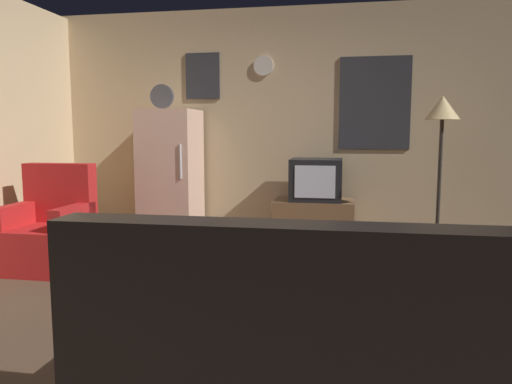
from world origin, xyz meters
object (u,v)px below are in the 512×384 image
Objects in this scene: tv_stand at (314,225)px; standing_lamp at (442,121)px; armchair at (50,232)px; wine_glass at (209,226)px; mug_ceramic_tan at (197,238)px; mug_ceramic_white at (188,234)px; fridge at (171,177)px; remote_control at (204,238)px; crt_tv at (316,180)px; couch at (280,353)px; book_stack at (375,249)px; coffee_table at (199,268)px.

standing_lamp is at bearing -16.78° from tv_stand.
tv_stand is 0.53× the size of standing_lamp.
tv_stand is 0.87× the size of armchair.
mug_ceramic_tan is at bearing -92.69° from wine_glass.
armchair is at bearing 158.90° from mug_ceramic_white.
fridge is 1.94m from remote_control.
crt_tv reaches higher than mug_ceramic_tan.
armchair is 3.17m from couch.
mug_ceramic_tan reaches higher than tv_stand.
armchair is (-1.65, 0.41, -0.19)m from wine_glass.
wine_glass is 0.73× the size of book_stack.
crt_tv reaches higher than coffee_table.
couch reaches higher than mug_ceramic_tan.
wine_glass is 1.71m from armchair.
remote_control is 2.12m from book_stack.
standing_lamp reaches higher than couch.
coffee_table is 4.80× the size of wine_glass.
coffee_table is 0.28m from mug_ceramic_white.
book_stack is (1.48, 1.61, -0.43)m from mug_ceramic_white.
crt_tv is 2.69m from armchair.
standing_lamp reaches higher than wine_glass.
remote_control is (-0.74, -1.71, -0.29)m from crt_tv.
coffee_table is at bearing -63.81° from fridge.
crt_tv is at bearing 162.99° from standing_lamp.
fridge reaches higher than standing_lamp.
wine_glass is at bearing -147.56° from standing_lamp.
armchair reaches higher than mug_ceramic_white.
fridge is at bearing 116.19° from coffee_table.
armchair is (-1.63, 0.69, -0.16)m from mug_ceramic_tan.
couch reaches higher than coffee_table.
armchair is 4.64× the size of book_stack.
mug_ceramic_white reaches higher than tv_stand.
crt_tv reaches higher than wine_glass.
wine_glass is at bearing 87.31° from mug_ceramic_tan.
tv_stand is at bearing 90.91° from couch.
tv_stand is at bearing 0.35° from fridge.
wine_glass is (-0.74, -1.58, -0.23)m from crt_tv.
couch is (0.82, -1.52, 0.09)m from coffee_table.
book_stack is (1.41, 1.55, -0.16)m from coffee_table.
crt_tv reaches higher than remote_control.
coffee_table is at bearing 118.31° from couch.
crt_tv is 3.25m from couch.
wine_glass is at bearing -115.00° from crt_tv.
mug_ceramic_tan is 1.58m from couch.
tv_stand is 1.87m from remote_control.
crt_tv is (1.62, 0.01, 0.00)m from fridge.
mug_ceramic_white is (-0.12, -0.18, -0.03)m from wine_glass.
coffee_table is at bearing 103.89° from mug_ceramic_tan.
remote_control is 0.16× the size of armchair.
crt_tv is 1.94m from coffee_table.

